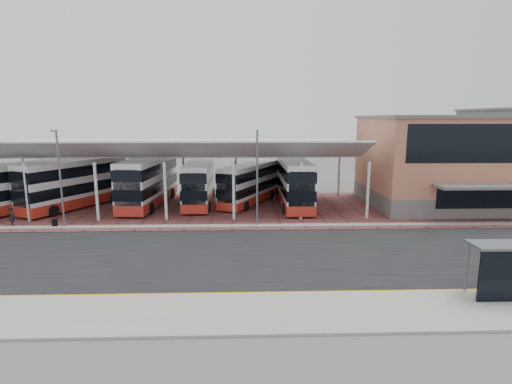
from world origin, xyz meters
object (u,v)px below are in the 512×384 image
Objects in this scene: bus_3 at (199,183)px; bus_1 at (75,184)px; terminal at (459,161)px; bus_5 at (294,183)px; pedestrian at (12,216)px; bus_0 at (23,187)px; bus_4 at (250,184)px; bus_2 at (149,182)px.

bus_1 is at bearing -175.31° from bus_3.
terminal reaches higher than bus_5.
terminal reaches higher than pedestrian.
pedestrian is (-24.62, -7.14, -1.54)m from bus_5.
pedestrian is (-14.81, -8.20, -1.39)m from bus_3.
bus_0 is at bearing -176.58° from bus_5.
terminal is 1.81× the size of bus_4.
bus_4 is 21.80m from pedestrian.
bus_3 is (16.73, 2.60, -0.13)m from bus_0.
terminal is 1.50× the size of bus_2.
bus_0 is 26.59m from bus_5.
bus_3 is at bearing 40.67° from bus_0.
bus_5 is 7.00× the size of pedestrian.
bus_4 is 0.88× the size of bus_5.
bus_1 reaches higher than pedestrian.
bus_2 is at bearing 177.43° from bus_5.
bus_0 is at bearing -163.91° from bus_2.
bus_2 reaches higher than bus_4.
bus_2 reaches higher than bus_5.
bus_1 is at bearing -168.69° from bus_2.
terminal reaches higher than bus_0.
bus_4 is at bearing 176.28° from terminal.
bus_4 is at bearing 8.08° from bus_2.
bus_0 is 0.96× the size of bus_1.
bus_0 reaches higher than bus_4.
bus_4 reaches higher than pedestrian.
terminal is 42.32m from pedestrian.
bus_1 is 22.14m from bus_5.
bus_3 is (12.32, 1.14, -0.18)m from bus_1.
bus_0 reaches higher than pedestrian.
bus_4 is at bearing 39.02° from bus_0.
bus_3 is 6.57× the size of pedestrian.
bus_5 reaches higher than bus_4.
bus_3 is at bearing 177.39° from terminal.
bus_0 is 6.11m from pedestrian.
bus_3 is at bearing 173.96° from bus_5.
bus_2 is (7.18, 0.78, 0.07)m from bus_1.
bus_5 is at bearing -95.69° from pedestrian.
bus_2 is 1.21× the size of bus_4.
pedestrian is at bearing -135.80° from bus_2.
terminal is 1.59× the size of bus_5.
bus_1 is 7.04× the size of pedestrian.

